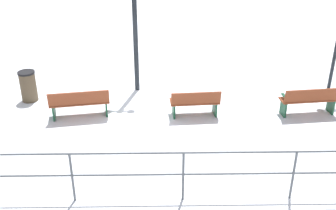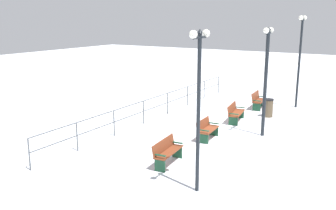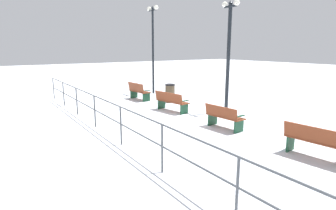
{
  "view_description": "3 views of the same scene",
  "coord_description": "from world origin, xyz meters",
  "px_view_note": "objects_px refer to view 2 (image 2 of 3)",
  "views": [
    {
      "loc": [
        -10.58,
        -0.69,
        5.55
      ],
      "look_at": [
        -1.88,
        -0.84,
        1.19
      ],
      "focal_mm": 44.02,
      "sensor_mm": 36.0,
      "label": 1
    },
    {
      "loc": [
        6.28,
        -15.42,
        5.06
      ],
      "look_at": [
        -2.58,
        -0.93,
        1.06
      ],
      "focal_mm": 39.99,
      "sensor_mm": 36.0,
      "label": 2
    },
    {
      "loc": [
        -7.02,
        -8.29,
        2.81
      ],
      "look_at": [
        -1.59,
        -0.17,
        0.76
      ],
      "focal_mm": 29.66,
      "sensor_mm": 36.0,
      "label": 3
    }
  ],
  "objects_px": {
    "lamppost_far": "(300,48)",
    "bench_nearest": "(167,151)",
    "bench_second": "(207,129)",
    "bench_third": "(235,112)",
    "bench_fourth": "(258,100)",
    "trash_bin": "(268,108)",
    "lamppost_near": "(199,90)",
    "lamppost_middle": "(266,70)"
  },
  "relations": [
    {
      "from": "lamppost_far",
      "to": "bench_nearest",
      "type": "bearing_deg",
      "value": -99.43
    },
    {
      "from": "bench_second",
      "to": "lamppost_far",
      "type": "height_order",
      "value": "lamppost_far"
    },
    {
      "from": "bench_third",
      "to": "bench_fourth",
      "type": "bearing_deg",
      "value": 79.28
    },
    {
      "from": "bench_nearest",
      "to": "lamppost_far",
      "type": "height_order",
      "value": "lamppost_far"
    },
    {
      "from": "bench_nearest",
      "to": "lamppost_far",
      "type": "bearing_deg",
      "value": 74.55
    },
    {
      "from": "lamppost_far",
      "to": "trash_bin",
      "type": "xyz_separation_m",
      "value": [
        -0.74,
        -2.92,
        -2.9
      ]
    },
    {
      "from": "bench_nearest",
      "to": "bench_second",
      "type": "relative_size",
      "value": 1.17
    },
    {
      "from": "lamppost_near",
      "to": "trash_bin",
      "type": "bearing_deg",
      "value": 94.46
    },
    {
      "from": "bench_third",
      "to": "lamppost_far",
      "type": "xyz_separation_m",
      "value": [
        1.87,
        4.66,
        2.92
      ]
    },
    {
      "from": "lamppost_far",
      "to": "trash_bin",
      "type": "height_order",
      "value": "lamppost_far"
    },
    {
      "from": "bench_second",
      "to": "lamppost_middle",
      "type": "bearing_deg",
      "value": 38.48
    },
    {
      "from": "bench_second",
      "to": "bench_third",
      "type": "distance_m",
      "value": 3.23
    },
    {
      "from": "bench_nearest",
      "to": "lamppost_middle",
      "type": "height_order",
      "value": "lamppost_middle"
    },
    {
      "from": "lamppost_middle",
      "to": "lamppost_far",
      "type": "bearing_deg",
      "value": 90.0
    },
    {
      "from": "bench_third",
      "to": "lamppost_near",
      "type": "xyz_separation_m",
      "value": [
        1.87,
        -7.79,
        2.62
      ]
    },
    {
      "from": "bench_second",
      "to": "bench_third",
      "type": "xyz_separation_m",
      "value": [
        -0.01,
        3.23,
        0.03
      ]
    },
    {
      "from": "bench_second",
      "to": "lamppost_middle",
      "type": "xyz_separation_m",
      "value": [
        1.87,
        1.72,
        2.44
      ]
    },
    {
      "from": "bench_nearest",
      "to": "bench_third",
      "type": "bearing_deg",
      "value": 84.19
    },
    {
      "from": "bench_nearest",
      "to": "lamppost_near",
      "type": "relative_size",
      "value": 0.35
    },
    {
      "from": "lamppost_far",
      "to": "trash_bin",
      "type": "bearing_deg",
      "value": -104.32
    },
    {
      "from": "bench_second",
      "to": "lamppost_middle",
      "type": "height_order",
      "value": "lamppost_middle"
    },
    {
      "from": "bench_third",
      "to": "bench_fourth",
      "type": "xyz_separation_m",
      "value": [
        0.1,
        3.25,
        0.02
      ]
    },
    {
      "from": "bench_fourth",
      "to": "trash_bin",
      "type": "xyz_separation_m",
      "value": [
        1.03,
        -1.5,
        -0.0
      ]
    },
    {
      "from": "trash_bin",
      "to": "bench_third",
      "type": "bearing_deg",
      "value": -122.88
    },
    {
      "from": "lamppost_far",
      "to": "bench_third",
      "type": "bearing_deg",
      "value": -111.89
    },
    {
      "from": "bench_fourth",
      "to": "bench_second",
      "type": "bearing_deg",
      "value": -94.82
    },
    {
      "from": "bench_second",
      "to": "bench_nearest",
      "type": "bearing_deg",
      "value": -93.99
    },
    {
      "from": "bench_fourth",
      "to": "bench_nearest",
      "type": "bearing_deg",
      "value": -94.47
    },
    {
      "from": "bench_nearest",
      "to": "bench_second",
      "type": "height_order",
      "value": "bench_nearest"
    },
    {
      "from": "bench_second",
      "to": "lamppost_far",
      "type": "distance_m",
      "value": 8.63
    },
    {
      "from": "bench_nearest",
      "to": "bench_fourth",
      "type": "height_order",
      "value": "bench_fourth"
    },
    {
      "from": "bench_third",
      "to": "bench_fourth",
      "type": "distance_m",
      "value": 3.25
    },
    {
      "from": "bench_third",
      "to": "lamppost_near",
      "type": "bearing_deg",
      "value": -85.49
    },
    {
      "from": "bench_third",
      "to": "trash_bin",
      "type": "relative_size",
      "value": 1.83
    },
    {
      "from": "bench_second",
      "to": "lamppost_far",
      "type": "relative_size",
      "value": 0.28
    },
    {
      "from": "lamppost_far",
      "to": "lamppost_near",
      "type": "bearing_deg",
      "value": -90.0
    },
    {
      "from": "lamppost_middle",
      "to": "bench_third",
      "type": "bearing_deg",
      "value": 141.11
    },
    {
      "from": "bench_nearest",
      "to": "bench_fourth",
      "type": "relative_size",
      "value": 1.12
    },
    {
      "from": "bench_third",
      "to": "lamppost_near",
      "type": "distance_m",
      "value": 8.42
    },
    {
      "from": "bench_fourth",
      "to": "lamppost_middle",
      "type": "bearing_deg",
      "value": -73.57
    },
    {
      "from": "lamppost_near",
      "to": "lamppost_middle",
      "type": "height_order",
      "value": "lamppost_near"
    },
    {
      "from": "lamppost_near",
      "to": "lamppost_middle",
      "type": "bearing_deg",
      "value": 90.0
    }
  ]
}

